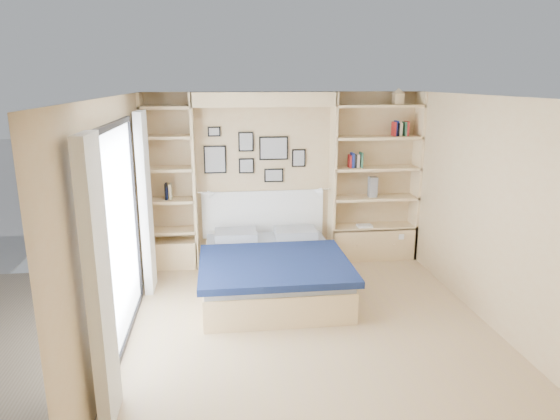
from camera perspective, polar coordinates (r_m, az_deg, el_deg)
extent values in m
plane|color=tan|center=(5.71, 3.40, -13.17)|extent=(4.50, 4.50, 0.00)
plane|color=tan|center=(7.41, 0.41, 3.67)|extent=(4.00, 0.00, 4.00)
plane|color=tan|center=(3.20, 11.16, -11.83)|extent=(4.00, 0.00, 4.00)
plane|color=tan|center=(5.26, -18.34, -1.66)|extent=(0.00, 4.50, 4.50)
plane|color=tan|center=(5.94, 22.94, -0.28)|extent=(0.00, 4.50, 4.50)
plane|color=white|center=(5.05, 3.84, 12.80)|extent=(4.50, 4.50, 0.00)
cube|color=beige|center=(7.18, -9.76, 3.11)|extent=(0.04, 0.35, 2.50)
cube|color=beige|center=(7.36, 6.01, 3.52)|extent=(0.04, 0.35, 2.50)
cube|color=beige|center=(7.07, -1.85, 12.53)|extent=(2.00, 0.35, 0.20)
cube|color=beige|center=(7.75, 15.30, 3.64)|extent=(0.04, 0.35, 2.50)
cube|color=beige|center=(7.25, -15.14, 2.91)|extent=(0.04, 0.35, 2.50)
cube|color=beige|center=(7.78, 10.50, -3.65)|extent=(1.30, 0.35, 0.50)
cube|color=beige|center=(7.48, -12.09, -4.88)|extent=(0.70, 0.35, 0.40)
cube|color=black|center=(5.08, -18.90, 9.02)|extent=(0.04, 2.08, 0.06)
cube|color=black|center=(5.71, -17.04, -13.50)|extent=(0.04, 2.08, 0.06)
cube|color=black|center=(4.36, -20.31, -7.29)|extent=(0.04, 0.06, 2.20)
cube|color=black|center=(6.26, -16.23, -0.38)|extent=(0.04, 0.06, 2.20)
cube|color=silver|center=(5.29, -18.02, -3.01)|extent=(0.01, 2.00, 2.20)
cube|color=white|center=(4.07, -19.99, -8.09)|extent=(0.10, 0.45, 2.30)
cube|color=white|center=(6.51, -15.11, 0.71)|extent=(0.10, 0.45, 2.30)
cube|color=beige|center=(7.71, 10.58, -1.89)|extent=(1.30, 0.35, 0.04)
cube|color=beige|center=(7.59, 10.74, 1.37)|extent=(1.30, 0.35, 0.04)
cube|color=beige|center=(7.51, 10.90, 4.72)|extent=(1.30, 0.35, 0.04)
cube|color=beige|center=(7.44, 11.07, 8.13)|extent=(1.30, 0.35, 0.04)
cube|color=beige|center=(7.41, 11.24, 11.59)|extent=(1.30, 0.35, 0.04)
cube|color=beige|center=(7.38, -12.24, -2.32)|extent=(0.70, 0.35, 0.04)
cube|color=beige|center=(7.26, -12.43, 1.08)|extent=(0.70, 0.35, 0.04)
cube|color=beige|center=(7.17, -12.63, 4.58)|extent=(0.70, 0.35, 0.04)
cube|color=beige|center=(7.11, -12.83, 8.15)|extent=(0.70, 0.35, 0.04)
cube|color=beige|center=(7.08, -13.01, 11.36)|extent=(0.70, 0.35, 0.04)
cube|color=beige|center=(6.52, -0.97, -7.66)|extent=(1.71, 2.14, 0.37)
cube|color=#999EA7|center=(6.43, -0.98, -5.70)|extent=(1.67, 2.10, 0.10)
cube|color=#111E47|center=(6.07, -0.61, -6.27)|extent=(1.81, 1.50, 0.08)
cube|color=#999EA7|center=(7.09, -5.08, -2.85)|extent=(0.59, 0.43, 0.12)
cube|color=#999EA7|center=(7.17, 1.77, -2.61)|extent=(0.59, 0.43, 0.12)
cube|color=white|center=(7.46, -1.95, -0.43)|extent=(1.81, 0.04, 0.70)
cube|color=black|center=(7.27, -7.43, 5.74)|extent=(0.32, 0.02, 0.40)
cube|color=gray|center=(7.26, -7.43, 5.72)|extent=(0.28, 0.01, 0.36)
cube|color=black|center=(7.25, -3.91, 7.79)|extent=(0.22, 0.02, 0.28)
cube|color=gray|center=(7.23, -3.90, 7.78)|extent=(0.18, 0.01, 0.24)
cube|color=black|center=(7.30, -3.86, 5.06)|extent=(0.22, 0.02, 0.22)
cube|color=gray|center=(7.28, -3.86, 5.05)|extent=(0.18, 0.01, 0.18)
cube|color=black|center=(7.29, -0.73, 7.08)|extent=(0.42, 0.02, 0.34)
cube|color=gray|center=(7.28, -0.72, 7.07)|extent=(0.38, 0.01, 0.30)
cube|color=black|center=(7.35, -0.72, 3.99)|extent=(0.28, 0.02, 0.20)
cube|color=gray|center=(7.34, -0.71, 3.97)|extent=(0.24, 0.01, 0.16)
cube|color=black|center=(7.36, 2.15, 5.96)|extent=(0.20, 0.02, 0.26)
cube|color=gray|center=(7.35, 2.17, 5.95)|extent=(0.16, 0.01, 0.22)
cube|color=black|center=(7.22, -7.54, 8.88)|extent=(0.18, 0.02, 0.14)
cube|color=gray|center=(7.21, -7.54, 8.87)|extent=(0.14, 0.01, 0.10)
cylinder|color=silver|center=(7.13, -8.61, 2.00)|extent=(0.20, 0.02, 0.02)
cone|color=white|center=(7.13, -7.80, 1.87)|extent=(0.13, 0.12, 0.15)
cylinder|color=silver|center=(7.28, 5.04, 2.38)|extent=(0.20, 0.02, 0.02)
cone|color=white|center=(7.27, 4.27, 2.21)|extent=(0.13, 0.12, 0.15)
cube|color=#A51E1E|center=(7.37, 7.97, 5.54)|extent=(0.02, 0.15, 0.18)
cube|color=navy|center=(7.38, 8.24, 5.66)|extent=(0.03, 0.15, 0.22)
cube|color=black|center=(7.39, 8.49, 5.59)|extent=(0.03, 0.15, 0.20)
cube|color=tan|center=(7.40, 8.83, 5.58)|extent=(0.04, 0.15, 0.19)
cube|color=#26593F|center=(7.41, 9.23, 5.69)|extent=(0.03, 0.15, 0.22)
cube|color=#A51E1E|center=(7.50, 12.87, 9.01)|extent=(0.02, 0.15, 0.20)
cube|color=navy|center=(7.51, 13.14, 9.08)|extent=(0.03, 0.15, 0.22)
cube|color=black|center=(7.52, 13.20, 8.96)|extent=(0.03, 0.15, 0.19)
cube|color=#BFB28C|center=(7.53, 13.51, 8.95)|extent=(0.04, 0.15, 0.19)
cube|color=#26593F|center=(7.56, 14.03, 9.00)|extent=(0.03, 0.15, 0.21)
cube|color=#A51E1E|center=(7.57, 14.24, 9.02)|extent=(0.03, 0.15, 0.21)
cube|color=navy|center=(7.24, -12.81, 1.91)|extent=(0.02, 0.15, 0.18)
cube|color=black|center=(7.23, -12.89, 2.08)|extent=(0.03, 0.15, 0.23)
cube|color=#BFB28C|center=(7.23, -12.41, 2.08)|extent=(0.03, 0.15, 0.22)
cube|color=beige|center=(7.49, 13.35, 12.23)|extent=(0.13, 0.13, 0.15)
cone|color=beige|center=(7.49, 13.40, 13.11)|extent=(0.20, 0.20, 0.08)
cube|color=slate|center=(7.54, 10.55, 2.61)|extent=(0.12, 0.12, 0.30)
cube|color=white|center=(7.60, 9.64, -1.80)|extent=(0.22, 0.16, 0.03)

